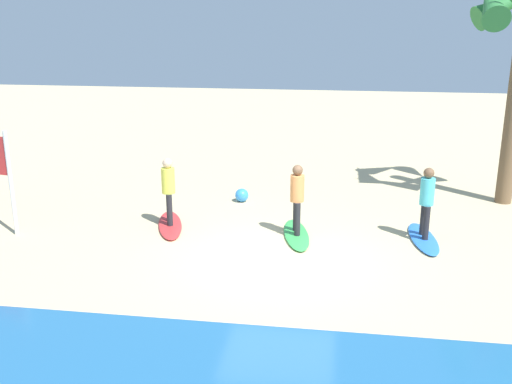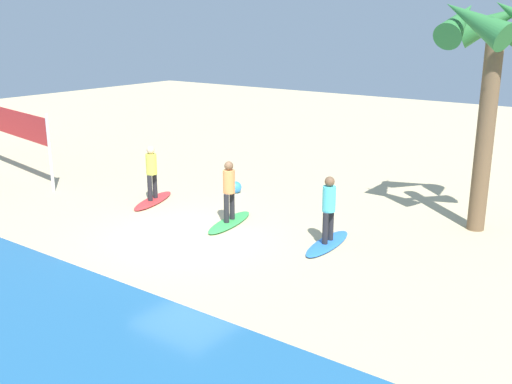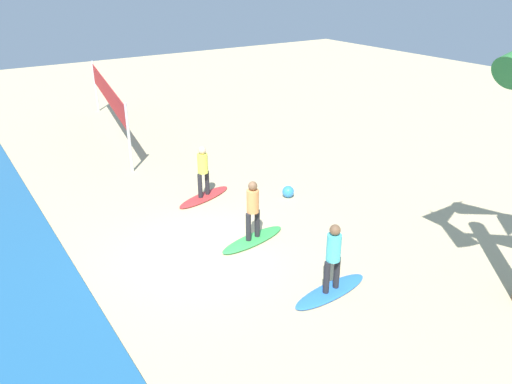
{
  "view_description": "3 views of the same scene",
  "coord_description": "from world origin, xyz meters",
  "px_view_note": "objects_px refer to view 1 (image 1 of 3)",
  "views": [
    {
      "loc": [
        -1.22,
        11.59,
        4.97
      ],
      "look_at": [
        0.6,
        -0.54,
        1.29
      ],
      "focal_mm": 41.19,
      "sensor_mm": 36.0,
      "label": 1
    },
    {
      "loc": [
        -9.78,
        10.41,
        5.23
      ],
      "look_at": [
        -0.68,
        -1.96,
        0.82
      ],
      "focal_mm": 41.57,
      "sensor_mm": 36.0,
      "label": 2
    },
    {
      "loc": [
        -10.06,
        5.06,
        6.72
      ],
      "look_at": [
        0.01,
        -1.61,
        1.28
      ],
      "focal_mm": 35.26,
      "sensor_mm": 36.0,
      "label": 3
    }
  ],
  "objects_px": {
    "surfboard_green": "(296,234)",
    "beach_ball": "(242,195)",
    "surfboard_red": "(170,225)",
    "surfboard_blue": "(423,238)",
    "surfer_green": "(297,194)",
    "surfer_red": "(168,186)",
    "surfer_blue": "(427,198)"
  },
  "relations": [
    {
      "from": "surfer_red",
      "to": "beach_ball",
      "type": "height_order",
      "value": "surfer_red"
    },
    {
      "from": "beach_ball",
      "to": "surfer_red",
      "type": "bearing_deg",
      "value": 58.3
    },
    {
      "from": "surfboard_blue",
      "to": "beach_ball",
      "type": "distance_m",
      "value": 5.19
    },
    {
      "from": "surfboard_blue",
      "to": "surfer_red",
      "type": "height_order",
      "value": "surfer_red"
    },
    {
      "from": "surfboard_green",
      "to": "surfboard_red",
      "type": "distance_m",
      "value": 3.14
    },
    {
      "from": "surfboard_blue",
      "to": "surfer_green",
      "type": "height_order",
      "value": "surfer_green"
    },
    {
      "from": "surfer_red",
      "to": "surfboard_green",
      "type": "bearing_deg",
      "value": 176.28
    },
    {
      "from": "surfboard_red",
      "to": "beach_ball",
      "type": "distance_m",
      "value": 2.67
    },
    {
      "from": "surfer_red",
      "to": "surfer_green",
      "type": "bearing_deg",
      "value": 176.28
    },
    {
      "from": "surfer_green",
      "to": "surfer_red",
      "type": "height_order",
      "value": "same"
    },
    {
      "from": "surfer_blue",
      "to": "surfboard_green",
      "type": "distance_m",
      "value": 3.09
    },
    {
      "from": "surfboard_blue",
      "to": "surfboard_green",
      "type": "height_order",
      "value": "same"
    },
    {
      "from": "surfboard_blue",
      "to": "surfboard_red",
      "type": "bearing_deg",
      "value": -95.3
    },
    {
      "from": "surfboard_blue",
      "to": "surfboard_red",
      "type": "distance_m",
      "value": 6.06
    },
    {
      "from": "beach_ball",
      "to": "surfboard_blue",
      "type": "bearing_deg",
      "value": 153.77
    },
    {
      "from": "surfboard_blue",
      "to": "beach_ball",
      "type": "bearing_deg",
      "value": -121.26
    },
    {
      "from": "surfboard_green",
      "to": "beach_ball",
      "type": "bearing_deg",
      "value": -155.48
    },
    {
      "from": "surfboard_green",
      "to": "surfboard_red",
      "type": "height_order",
      "value": "same"
    },
    {
      "from": "surfboard_green",
      "to": "surfboard_red",
      "type": "relative_size",
      "value": 1.0
    },
    {
      "from": "surfer_green",
      "to": "surfboard_red",
      "type": "distance_m",
      "value": 3.29
    },
    {
      "from": "surfboard_red",
      "to": "surfer_red",
      "type": "bearing_deg",
      "value": -108.14
    },
    {
      "from": "surfboard_green",
      "to": "surfer_blue",
      "type": "bearing_deg",
      "value": 82.95
    },
    {
      "from": "surfboard_green",
      "to": "surfer_green",
      "type": "distance_m",
      "value": 0.99
    },
    {
      "from": "surfboard_blue",
      "to": "beach_ball",
      "type": "xyz_separation_m",
      "value": [
        4.66,
        -2.29,
        0.14
      ]
    },
    {
      "from": "surfer_green",
      "to": "surfboard_blue",
      "type": "bearing_deg",
      "value": -176.55
    },
    {
      "from": "surfboard_green",
      "to": "surfboard_blue",
      "type": "bearing_deg",
      "value": 82.95
    },
    {
      "from": "surfboard_green",
      "to": "surfer_green",
      "type": "height_order",
      "value": "surfer_green"
    },
    {
      "from": "surfboard_green",
      "to": "beach_ball",
      "type": "xyz_separation_m",
      "value": [
        1.73,
        -2.47,
        0.14
      ]
    },
    {
      "from": "surfboard_red",
      "to": "beach_ball",
      "type": "height_order",
      "value": "beach_ball"
    },
    {
      "from": "surfboard_red",
      "to": "beach_ball",
      "type": "bearing_deg",
      "value": 130.16
    },
    {
      "from": "surfboard_blue",
      "to": "surfer_blue",
      "type": "distance_m",
      "value": 0.99
    },
    {
      "from": "surfboard_red",
      "to": "surfer_red",
      "type": "distance_m",
      "value": 0.99
    }
  ]
}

